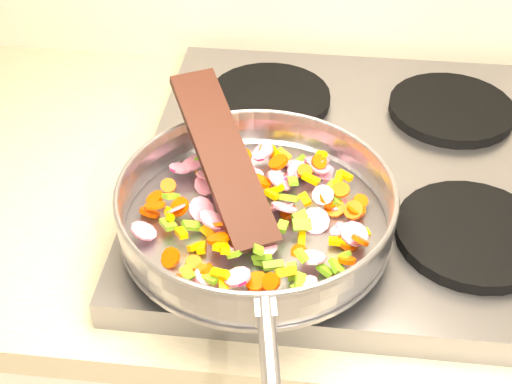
# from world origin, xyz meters

# --- Properties ---
(cooktop) EXTENTS (0.60, 0.60, 0.04)m
(cooktop) POSITION_xyz_m (-0.70, 1.67, 0.92)
(cooktop) COLOR #939399
(cooktop) RESTS_ON counter_top
(grate_fl) EXTENTS (0.19, 0.19, 0.02)m
(grate_fl) POSITION_xyz_m (-0.84, 1.52, 0.95)
(grate_fl) COLOR black
(grate_fl) RESTS_ON cooktop
(grate_fr) EXTENTS (0.19, 0.19, 0.02)m
(grate_fr) POSITION_xyz_m (-0.56, 1.52, 0.95)
(grate_fr) COLOR black
(grate_fr) RESTS_ON cooktop
(grate_bl) EXTENTS (0.19, 0.19, 0.02)m
(grate_bl) POSITION_xyz_m (-0.84, 1.81, 0.95)
(grate_bl) COLOR black
(grate_bl) RESTS_ON cooktop
(grate_br) EXTENTS (0.19, 0.19, 0.02)m
(grate_br) POSITION_xyz_m (-0.56, 1.81, 0.95)
(grate_br) COLOR black
(grate_br) RESTS_ON cooktop
(saute_pan) EXTENTS (0.38, 0.54, 0.06)m
(saute_pan) POSITION_xyz_m (-0.83, 1.50, 0.99)
(saute_pan) COLOR #9E9EA5
(saute_pan) RESTS_ON grate_fl
(vegetable_heap) EXTENTS (0.29, 0.29, 0.05)m
(vegetable_heap) POSITION_xyz_m (-0.82, 1.51, 0.98)
(vegetable_heap) COLOR #D01458
(vegetable_heap) RESTS_ON saute_pan
(wooden_spatula) EXTENTS (0.17, 0.24, 0.11)m
(wooden_spatula) POSITION_xyz_m (-0.87, 1.54, 1.03)
(wooden_spatula) COLOR black
(wooden_spatula) RESTS_ON saute_pan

